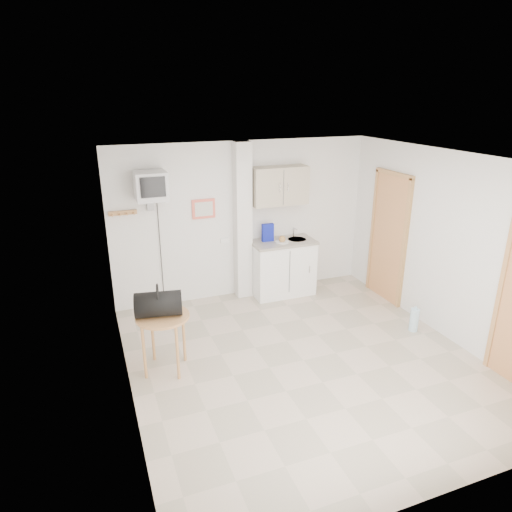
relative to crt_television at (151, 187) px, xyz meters
name	(u,v)px	position (x,y,z in m)	size (l,w,h in m)	color
ground	(303,360)	(1.45, -2.02, -1.94)	(4.50, 4.50, 0.00)	#BFAB96
room_envelope	(323,240)	(1.69, -1.93, -0.40)	(4.24, 4.54, 2.55)	white
kitchenette	(282,247)	(2.02, -0.02, -1.13)	(1.03, 0.58, 2.10)	white
crt_television	(151,187)	(0.00, 0.00, 0.00)	(0.44, 0.45, 2.15)	slate
round_table	(163,323)	(-0.20, -1.59, -1.31)	(0.63, 0.63, 0.73)	#B27D46
duffel_bag	(158,304)	(-0.24, -1.58, -1.06)	(0.58, 0.39, 0.40)	black
water_bottle	(414,320)	(3.25, -1.89, -1.77)	(0.12, 0.12, 0.37)	#B1D9EB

